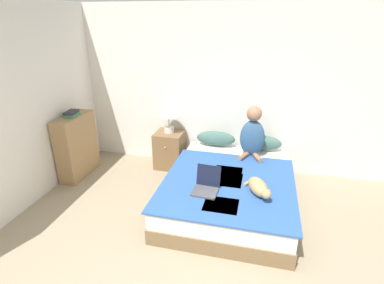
# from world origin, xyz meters

# --- Properties ---
(wall_back) EXTENTS (6.02, 0.05, 2.55)m
(wall_back) POSITION_xyz_m (0.00, 3.19, 1.27)
(wall_back) COLOR silver
(wall_back) RESTS_ON ground_plane
(wall_side) EXTENTS (0.05, 4.16, 2.55)m
(wall_side) POSITION_xyz_m (-2.53, 1.58, 1.27)
(wall_side) COLOR silver
(wall_side) RESTS_ON ground_plane
(bed) EXTENTS (1.62, 2.12, 0.42)m
(bed) POSITION_xyz_m (0.06, 2.05, 0.21)
(bed) COLOR brown
(bed) RESTS_ON ground_plane
(pillow_near) EXTENTS (0.62, 0.21, 0.23)m
(pillow_near) POSITION_xyz_m (-0.29, 2.99, 0.54)
(pillow_near) COLOR #42665B
(pillow_near) RESTS_ON bed
(pillow_far) EXTENTS (0.62, 0.21, 0.23)m
(pillow_far) POSITION_xyz_m (0.42, 2.99, 0.54)
(pillow_far) COLOR #42665B
(pillow_far) RESTS_ON bed
(person_sitting) EXTENTS (0.37, 0.36, 0.76)m
(person_sitting) POSITION_xyz_m (0.28, 2.73, 0.76)
(person_sitting) COLOR #33567A
(person_sitting) RESTS_ON bed
(cat_tabby) EXTENTS (0.35, 0.54, 0.18)m
(cat_tabby) POSITION_xyz_m (0.43, 1.67, 0.51)
(cat_tabby) COLOR tan
(cat_tabby) RESTS_ON bed
(laptop_open) EXTENTS (0.31, 0.34, 0.27)m
(laptop_open) POSITION_xyz_m (-0.17, 1.61, 0.48)
(laptop_open) COLOR #424247
(laptop_open) RESTS_ON bed
(nightstand) EXTENTS (0.45, 0.46, 0.60)m
(nightstand) POSITION_xyz_m (-1.05, 2.90, 0.30)
(nightstand) COLOR brown
(nightstand) RESTS_ON ground_plane
(table_lamp) EXTENTS (0.34, 0.34, 0.47)m
(table_lamp) POSITION_xyz_m (-1.05, 2.91, 0.95)
(table_lamp) COLOR beige
(table_lamp) RESTS_ON nightstand
(bookshelf) EXTENTS (0.27, 0.75, 0.98)m
(bookshelf) POSITION_xyz_m (-2.35, 2.28, 0.49)
(bookshelf) COLOR #99754C
(bookshelf) RESTS_ON ground_plane
(book_stack_top) EXTENTS (0.20, 0.26, 0.08)m
(book_stack_top) POSITION_xyz_m (-2.35, 2.27, 1.01)
(book_stack_top) COLOR #3D7A51
(book_stack_top) RESTS_ON bookshelf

